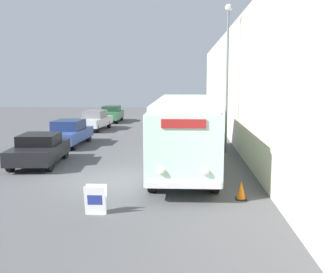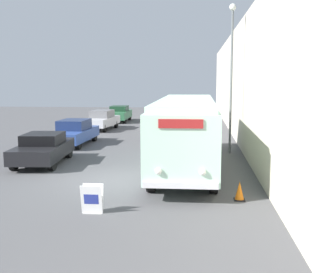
{
  "view_description": "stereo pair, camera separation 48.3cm",
  "coord_description": "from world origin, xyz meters",
  "px_view_note": "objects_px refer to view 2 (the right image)",
  "views": [
    {
      "loc": [
        2.99,
        -14.83,
        3.94
      ],
      "look_at": [
        2.32,
        -0.2,
        1.79
      ],
      "focal_mm": 42.0,
      "sensor_mm": 36.0,
      "label": 1
    },
    {
      "loc": [
        3.48,
        -14.8,
        3.94
      ],
      "look_at": [
        2.32,
        -0.2,
        1.79
      ],
      "focal_mm": 42.0,
      "sensor_mm": 36.0,
      "label": 2
    }
  ],
  "objects_px": {
    "vintage_bus": "(186,129)",
    "streetlamp": "(232,61)",
    "parked_car_mid": "(74,132)",
    "parked_car_near": "(43,148)",
    "parked_car_far": "(102,120)",
    "sign_board": "(92,199)",
    "parked_car_distant": "(119,114)",
    "traffic_cone": "(240,191)"
  },
  "relations": [
    {
      "from": "vintage_bus",
      "to": "parked_car_distant",
      "type": "relative_size",
      "value": 2.53
    },
    {
      "from": "parked_car_far",
      "to": "traffic_cone",
      "type": "bearing_deg",
      "value": -57.19
    },
    {
      "from": "parked_car_near",
      "to": "parked_car_distant",
      "type": "bearing_deg",
      "value": 86.34
    },
    {
      "from": "sign_board",
      "to": "streetlamp",
      "type": "relative_size",
      "value": 0.11
    },
    {
      "from": "parked_car_distant",
      "to": "parked_car_far",
      "type": "bearing_deg",
      "value": -92.11
    },
    {
      "from": "parked_car_mid",
      "to": "traffic_cone",
      "type": "xyz_separation_m",
      "value": [
        8.87,
        -10.33,
        -0.45
      ]
    },
    {
      "from": "streetlamp",
      "to": "parked_car_near",
      "type": "distance_m",
      "value": 10.43
    },
    {
      "from": "streetlamp",
      "to": "parked_car_far",
      "type": "relative_size",
      "value": 1.78
    },
    {
      "from": "parked_car_mid",
      "to": "parked_car_distant",
      "type": "height_order",
      "value": "parked_car_mid"
    },
    {
      "from": "sign_board",
      "to": "traffic_cone",
      "type": "distance_m",
      "value": 4.77
    },
    {
      "from": "sign_board",
      "to": "parked_car_distant",
      "type": "relative_size",
      "value": 0.21
    },
    {
      "from": "parked_car_near",
      "to": "parked_car_far",
      "type": "bearing_deg",
      "value": 87.39
    },
    {
      "from": "vintage_bus",
      "to": "parked_car_near",
      "type": "height_order",
      "value": "vintage_bus"
    },
    {
      "from": "streetlamp",
      "to": "parked_car_far",
      "type": "bearing_deg",
      "value": 135.29
    },
    {
      "from": "vintage_bus",
      "to": "traffic_cone",
      "type": "height_order",
      "value": "vintage_bus"
    },
    {
      "from": "sign_board",
      "to": "streetlamp",
      "type": "xyz_separation_m",
      "value": [
        4.79,
        10.01,
        4.48
      ]
    },
    {
      "from": "parked_car_mid",
      "to": "traffic_cone",
      "type": "bearing_deg",
      "value": -47.39
    },
    {
      "from": "vintage_bus",
      "to": "parked_car_far",
      "type": "bearing_deg",
      "value": 118.55
    },
    {
      "from": "vintage_bus",
      "to": "streetlamp",
      "type": "relative_size",
      "value": 1.37
    },
    {
      "from": "vintage_bus",
      "to": "parked_car_near",
      "type": "relative_size",
      "value": 2.46
    },
    {
      "from": "parked_car_mid",
      "to": "parked_car_near",
      "type": "bearing_deg",
      "value": -85.37
    },
    {
      "from": "parked_car_mid",
      "to": "traffic_cone",
      "type": "height_order",
      "value": "parked_car_mid"
    },
    {
      "from": "sign_board",
      "to": "parked_car_distant",
      "type": "distance_m",
      "value": 25.47
    },
    {
      "from": "sign_board",
      "to": "streetlamp",
      "type": "height_order",
      "value": "streetlamp"
    },
    {
      "from": "vintage_bus",
      "to": "streetlamp",
      "type": "height_order",
      "value": "streetlamp"
    },
    {
      "from": "traffic_cone",
      "to": "streetlamp",
      "type": "bearing_deg",
      "value": 87.86
    },
    {
      "from": "sign_board",
      "to": "streetlamp",
      "type": "bearing_deg",
      "value": 64.45
    },
    {
      "from": "sign_board",
      "to": "parked_car_near",
      "type": "distance_m",
      "value": 7.8
    },
    {
      "from": "streetlamp",
      "to": "sign_board",
      "type": "bearing_deg",
      "value": -115.55
    },
    {
      "from": "parked_car_distant",
      "to": "traffic_cone",
      "type": "distance_m",
      "value": 25.05
    },
    {
      "from": "traffic_cone",
      "to": "parked_car_far",
      "type": "bearing_deg",
      "value": 117.04
    },
    {
      "from": "parked_car_mid",
      "to": "parked_car_far",
      "type": "bearing_deg",
      "value": 92.63
    },
    {
      "from": "vintage_bus",
      "to": "parked_car_near",
      "type": "bearing_deg",
      "value": 176.94
    },
    {
      "from": "streetlamp",
      "to": "parked_car_mid",
      "type": "distance_m",
      "value": 10.26
    },
    {
      "from": "streetlamp",
      "to": "parked_car_mid",
      "type": "bearing_deg",
      "value": 167.92
    },
    {
      "from": "parked_car_distant",
      "to": "vintage_bus",
      "type": "bearing_deg",
      "value": -70.37
    },
    {
      "from": "vintage_bus",
      "to": "parked_car_distant",
      "type": "height_order",
      "value": "vintage_bus"
    },
    {
      "from": "streetlamp",
      "to": "parked_car_mid",
      "type": "height_order",
      "value": "streetlamp"
    },
    {
      "from": "parked_car_mid",
      "to": "traffic_cone",
      "type": "distance_m",
      "value": 13.62
    },
    {
      "from": "streetlamp",
      "to": "parked_car_far",
      "type": "xyz_separation_m",
      "value": [
        -9.26,
        9.17,
        -4.12
      ]
    },
    {
      "from": "parked_car_far",
      "to": "parked_car_near",
      "type": "bearing_deg",
      "value": -82.71
    },
    {
      "from": "parked_car_near",
      "to": "parked_car_far",
      "type": "distance_m",
      "value": 12.58
    }
  ]
}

